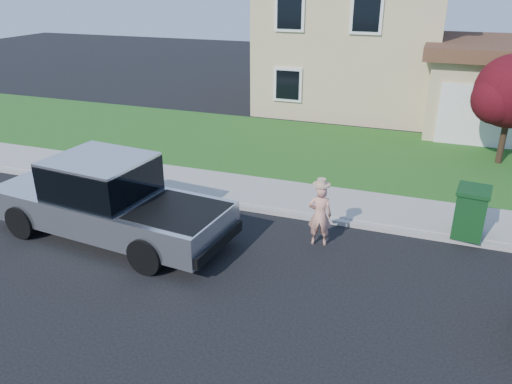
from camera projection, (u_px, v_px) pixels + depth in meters
ground at (223, 264)px, 11.33m from camera, size 80.00×80.00×0.00m
curb at (299, 216)px, 13.50m from camera, size 40.00×0.20×0.12m
sidewalk at (309, 200)px, 14.44m from camera, size 40.00×2.00×0.15m
lawn at (340, 153)px, 18.34m from camera, size 40.00×7.00×0.10m
house at (383, 41)px, 23.80m from camera, size 14.00×11.30×6.85m
pickup_truck at (108, 201)px, 12.21m from camera, size 6.45×2.75×2.06m
woman at (320, 214)px, 11.89m from camera, size 0.62×0.46×1.71m
trash_bin at (471, 212)px, 12.07m from camera, size 0.85×0.95×1.24m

